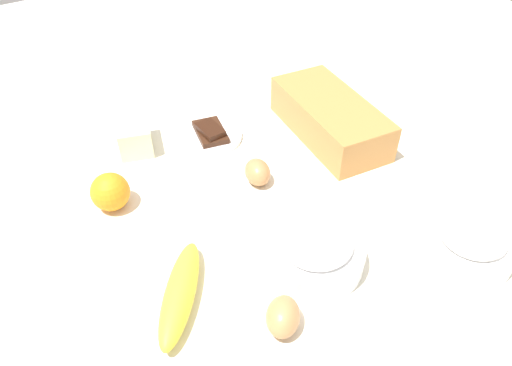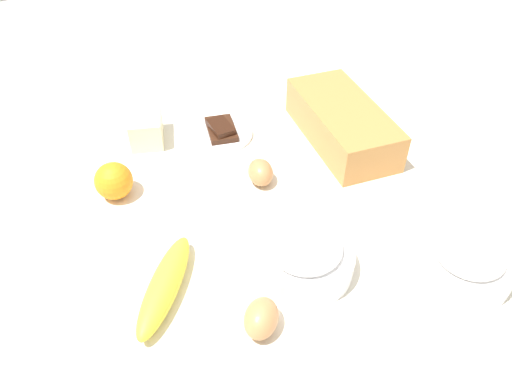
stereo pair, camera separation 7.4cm
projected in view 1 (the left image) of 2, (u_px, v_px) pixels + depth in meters
ground_plane at (256, 204)px, 0.90m from camera, size 2.40×2.40×0.02m
loaf_pan at (330, 117)px, 1.02m from camera, size 0.29×0.16×0.08m
flour_bowl at (470, 243)px, 0.77m from camera, size 0.14×0.14×0.07m
sugar_bowl at (315, 250)px, 0.76m from camera, size 0.15×0.15×0.07m
banana at (180, 293)px, 0.71m from camera, size 0.18×0.15×0.04m
orange_fruit at (110, 192)px, 0.85m from camera, size 0.07×0.07×0.07m
butter_block at (134, 136)px, 0.99m from camera, size 0.10×0.09×0.06m
egg_near_butter at (283, 317)px, 0.68m from camera, size 0.08×0.08×0.05m
egg_beside_bowl at (258, 172)px, 0.91m from camera, size 0.07×0.06×0.05m
chocolate_plate at (211, 134)px, 1.02m from camera, size 0.13×0.13×0.03m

